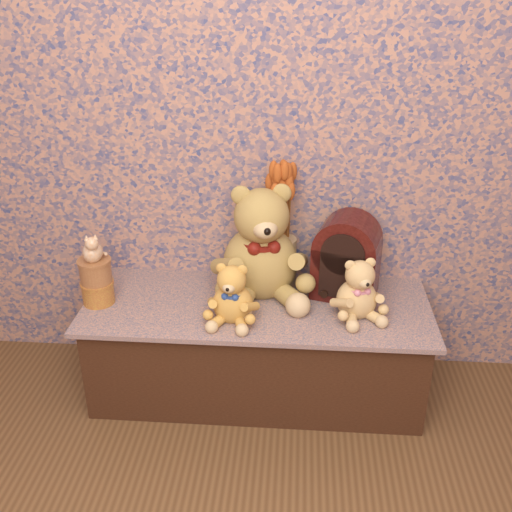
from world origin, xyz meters
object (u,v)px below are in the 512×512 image
(teddy_medium, at_px, (233,290))
(cat_figurine, at_px, (92,246))
(teddy_large, at_px, (261,235))
(cathedral_radio, at_px, (347,256))
(teddy_small, at_px, (358,285))
(ceramic_vase, at_px, (281,262))
(biscuit_tin_lower, at_px, (98,292))

(teddy_medium, bearing_deg, cat_figurine, 178.27)
(teddy_large, bearing_deg, cathedral_radio, -13.62)
(teddy_small, relative_size, cat_figurine, 2.09)
(teddy_medium, height_order, ceramic_vase, teddy_medium)
(teddy_small, height_order, cathedral_radio, cathedral_radio)
(teddy_medium, distance_m, cathedral_radio, 0.50)
(cathedral_radio, height_order, ceramic_vase, cathedral_radio)
(teddy_large, height_order, cathedral_radio, teddy_large)
(teddy_large, distance_m, cathedral_radio, 0.36)
(biscuit_tin_lower, bearing_deg, teddy_small, -0.85)
(cathedral_radio, relative_size, cat_figurine, 2.81)
(cathedral_radio, bearing_deg, teddy_medium, -137.96)
(teddy_medium, bearing_deg, cathedral_radio, 33.53)
(teddy_small, distance_m, ceramic_vase, 0.38)
(cathedral_radio, distance_m, ceramic_vase, 0.28)
(ceramic_vase, relative_size, biscuit_tin_lower, 1.69)
(teddy_large, xyz_separation_m, teddy_small, (0.39, -0.16, -0.12))
(ceramic_vase, relative_size, cat_figurine, 1.71)
(teddy_large, relative_size, teddy_small, 1.93)
(teddy_small, relative_size, cathedral_radio, 0.74)
(teddy_small, distance_m, cat_figurine, 1.04)
(teddy_medium, bearing_deg, teddy_small, 14.61)
(teddy_large, relative_size, ceramic_vase, 2.36)
(teddy_large, distance_m, cat_figurine, 0.66)
(teddy_large, bearing_deg, teddy_small, -35.65)
(teddy_small, distance_m, biscuit_tin_lower, 1.04)
(teddy_large, relative_size, teddy_medium, 1.98)
(teddy_large, xyz_separation_m, ceramic_vase, (0.08, 0.06, -0.15))
(teddy_large, relative_size, biscuit_tin_lower, 3.99)
(cathedral_radio, xyz_separation_m, cat_figurine, (-1.00, -0.14, 0.08))
(teddy_medium, relative_size, teddy_small, 0.98)
(ceramic_vase, height_order, cat_figurine, cat_figurine)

